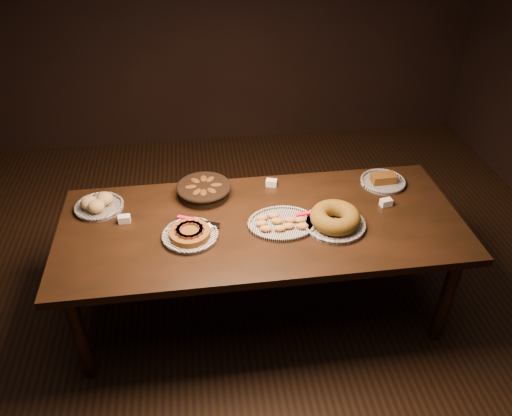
{
  "coord_description": "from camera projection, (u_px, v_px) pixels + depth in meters",
  "views": [
    {
      "loc": [
        -0.35,
        -2.33,
        2.57
      ],
      "look_at": [
        -0.03,
        0.05,
        0.82
      ],
      "focal_mm": 35.0,
      "sensor_mm": 36.0,
      "label": 1
    }
  ],
  "objects": [
    {
      "name": "loaf_plate",
      "position": [
        383.0,
        181.0,
        3.3
      ],
      "size": [
        0.3,
        0.3,
        0.07
      ],
      "rotation": [
        0.0,
        0.0,
        0.04
      ],
      "color": "black",
      "rests_on": "buffet_table"
    },
    {
      "name": "bread_roll_plate",
      "position": [
        98.0,
        205.0,
        3.06
      ],
      "size": [
        0.3,
        0.3,
        0.09
      ],
      "rotation": [
        0.0,
        0.0,
        -0.03
      ],
      "color": "white",
      "rests_on": "buffet_table"
    },
    {
      "name": "croissant_basket",
      "position": [
        204.0,
        189.0,
        3.16
      ],
      "size": [
        0.43,
        0.43,
        0.09
      ],
      "rotation": [
        0.0,
        0.0,
        0.43
      ],
      "color": "black",
      "rests_on": "buffet_table"
    },
    {
      "name": "ground",
      "position": [
        261.0,
        309.0,
        3.41
      ],
      "size": [
        5.0,
        5.0,
        0.0
      ],
      "primitive_type": "plane",
      "color": "black",
      "rests_on": "ground"
    },
    {
      "name": "apple_tart_plate",
      "position": [
        190.0,
        234.0,
        2.84
      ],
      "size": [
        0.34,
        0.34,
        0.06
      ],
      "rotation": [
        0.0,
        0.0,
        -0.07
      ],
      "color": "white",
      "rests_on": "buffet_table"
    },
    {
      "name": "madeleine_platter",
      "position": [
        282.0,
        223.0,
        2.93
      ],
      "size": [
        0.4,
        0.33,
        0.05
      ],
      "rotation": [
        0.0,
        0.0,
        0.17
      ],
      "color": "black",
      "rests_on": "buffet_table"
    },
    {
      "name": "tent_cards",
      "position": [
        266.0,
        208.0,
        3.05
      ],
      "size": [
        1.67,
        0.51,
        0.04
      ],
      "color": "white",
      "rests_on": "buffet_table"
    },
    {
      "name": "bundt_cake_plate",
      "position": [
        335.0,
        219.0,
        2.91
      ],
      "size": [
        0.4,
        0.37,
        0.11
      ],
      "rotation": [
        0.0,
        0.0,
        0.08
      ],
      "color": "black",
      "rests_on": "buffet_table"
    },
    {
      "name": "buffet_table",
      "position": [
        262.0,
        232.0,
        3.01
      ],
      "size": [
        2.4,
        1.0,
        0.75
      ],
      "color": "black",
      "rests_on": "ground"
    }
  ]
}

